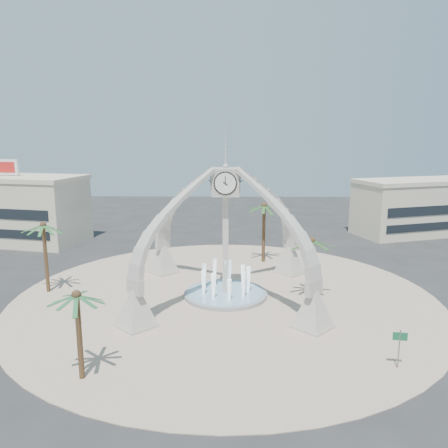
{
  "coord_description": "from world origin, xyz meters",
  "views": [
    {
      "loc": [
        0.55,
        -39.8,
        15.2
      ],
      "look_at": [
        -0.17,
        2.0,
        6.71
      ],
      "focal_mm": 35.0,
      "sensor_mm": 36.0,
      "label": 1
    }
  ],
  "objects_px": {
    "palm_north": "(264,206)",
    "palm_south": "(76,296)",
    "clock_tower": "(225,231)",
    "fountain": "(225,293)",
    "palm_east": "(312,241)",
    "street_sign": "(400,341)",
    "palm_west": "(43,226)"
  },
  "relations": [
    {
      "from": "clock_tower",
      "to": "fountain",
      "type": "height_order",
      "value": "clock_tower"
    },
    {
      "from": "palm_north",
      "to": "palm_south",
      "type": "relative_size",
      "value": 1.24
    },
    {
      "from": "palm_east",
      "to": "palm_south",
      "type": "xyz_separation_m",
      "value": [
        -16.96,
        -14.27,
        -0.04
      ]
    },
    {
      "from": "palm_west",
      "to": "palm_north",
      "type": "relative_size",
      "value": 0.96
    },
    {
      "from": "palm_east",
      "to": "street_sign",
      "type": "xyz_separation_m",
      "value": [
        3.6,
        -12.67,
        -3.62
      ]
    },
    {
      "from": "palm_north",
      "to": "fountain",
      "type": "bearing_deg",
      "value": -110.76
    },
    {
      "from": "palm_west",
      "to": "street_sign",
      "type": "height_order",
      "value": "palm_west"
    },
    {
      "from": "palm_north",
      "to": "palm_east",
      "type": "bearing_deg",
      "value": -73.65
    },
    {
      "from": "fountain",
      "to": "palm_west",
      "type": "xyz_separation_m",
      "value": [
        -17.56,
        0.92,
        6.36
      ]
    },
    {
      "from": "clock_tower",
      "to": "palm_north",
      "type": "xyz_separation_m",
      "value": [
        4.46,
        11.76,
        0.4
      ]
    },
    {
      "from": "palm_north",
      "to": "street_sign",
      "type": "relative_size",
      "value": 2.86
    },
    {
      "from": "palm_east",
      "to": "street_sign",
      "type": "bearing_deg",
      "value": -74.14
    },
    {
      "from": "palm_south",
      "to": "palm_east",
      "type": "bearing_deg",
      "value": 40.08
    },
    {
      "from": "palm_east",
      "to": "palm_west",
      "type": "height_order",
      "value": "palm_west"
    },
    {
      "from": "palm_east",
      "to": "palm_north",
      "type": "height_order",
      "value": "palm_north"
    },
    {
      "from": "palm_west",
      "to": "palm_east",
      "type": "bearing_deg",
      "value": -3.0
    },
    {
      "from": "palm_north",
      "to": "palm_south",
      "type": "height_order",
      "value": "palm_north"
    },
    {
      "from": "palm_north",
      "to": "palm_south",
      "type": "xyz_separation_m",
      "value": [
        -13.39,
        -26.45,
        -1.35
      ]
    },
    {
      "from": "clock_tower",
      "to": "street_sign",
      "type": "distance_m",
      "value": 18.09
    },
    {
      "from": "palm_west",
      "to": "palm_south",
      "type": "relative_size",
      "value": 1.18
    },
    {
      "from": "palm_north",
      "to": "palm_south",
      "type": "bearing_deg",
      "value": -116.85
    },
    {
      "from": "palm_north",
      "to": "street_sign",
      "type": "height_order",
      "value": "palm_north"
    },
    {
      "from": "palm_west",
      "to": "fountain",
      "type": "bearing_deg",
      "value": -3.0
    },
    {
      "from": "palm_west",
      "to": "street_sign",
      "type": "relative_size",
      "value": 2.74
    },
    {
      "from": "clock_tower",
      "to": "palm_east",
      "type": "relative_size",
      "value": 2.8
    },
    {
      "from": "clock_tower",
      "to": "palm_south",
      "type": "height_order",
      "value": "clock_tower"
    },
    {
      "from": "palm_east",
      "to": "palm_north",
      "type": "relative_size",
      "value": 0.82
    },
    {
      "from": "clock_tower",
      "to": "palm_east",
      "type": "bearing_deg",
      "value": -2.99
    },
    {
      "from": "palm_south",
      "to": "street_sign",
      "type": "distance_m",
      "value": 20.93
    },
    {
      "from": "palm_east",
      "to": "palm_west",
      "type": "distance_m",
      "value": 25.65
    },
    {
      "from": "clock_tower",
      "to": "palm_south",
      "type": "xyz_separation_m",
      "value": [
        -8.93,
        -14.69,
        -0.94
      ]
    },
    {
      "from": "palm_east",
      "to": "palm_west",
      "type": "relative_size",
      "value": 0.86
    }
  ]
}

